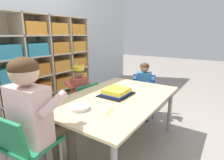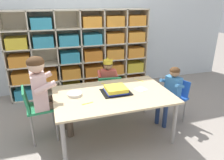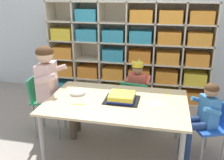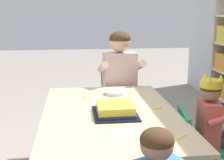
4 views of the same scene
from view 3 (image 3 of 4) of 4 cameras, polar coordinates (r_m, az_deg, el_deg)
The scene contains 16 objects.
ground at distance 2.80m, azimuth 0.94°, elevation -15.55°, with size 16.00×16.00×0.00m, color gray.
classroom_back_wall at distance 4.01m, azimuth 6.21°, elevation 15.95°, with size 6.08×0.10×2.75m, color silver.
storage_cubby_shelf at distance 3.88m, azimuth 4.40°, elevation 5.73°, with size 2.46×0.36×1.48m.
activity_table at distance 2.54m, azimuth 1.00°, elevation -5.84°, with size 1.39×0.90×0.58m.
classroom_chair_blue at distance 3.11m, azimuth 5.34°, elevation -4.04°, with size 0.40×0.37×0.60m.
child_with_crown at distance 3.14m, azimuth 5.89°, elevation -0.79°, with size 0.32×0.32×0.84m.
classroom_chair_adult_side at distance 3.01m, azimuth -15.07°, elevation -4.13°, with size 0.38×0.35×0.70m.
adult_helper_seated at distance 2.90m, azimuth -13.35°, elevation -0.28°, with size 0.45×0.43×1.06m.
classroom_chair_guest_side at distance 2.70m, azimuth 21.50°, elevation -9.21°, with size 0.41×0.45×0.60m.
guest_at_table_side at distance 2.59m, azimuth 20.08°, elevation -6.88°, with size 0.34×0.34×0.80m.
birthday_cake_on_tray at distance 2.52m, azimuth 2.25°, elevation -3.98°, with size 0.35×0.29×0.07m.
paper_plate_stack at distance 2.71m, azimuth -7.82°, elevation -2.82°, with size 0.17×0.17×0.03m, color white.
paper_napkin_square at distance 2.50m, azimuth 9.62°, elevation -5.23°, with size 0.13×0.13×0.00m, color white.
fork_near_child_seat at distance 2.76m, azimuth 12.35°, elevation -2.95°, with size 0.10×0.13×0.00m.
fork_by_napkin at distance 2.47m, azimuth -7.71°, elevation -5.43°, with size 0.13×0.04×0.00m.
fork_scattered_mid_table at distance 2.81m, azimuth 1.94°, elevation -2.12°, with size 0.08×0.11×0.00m.
Camera 3 is at (0.45, -2.26, 1.60)m, focal length 40.41 mm.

